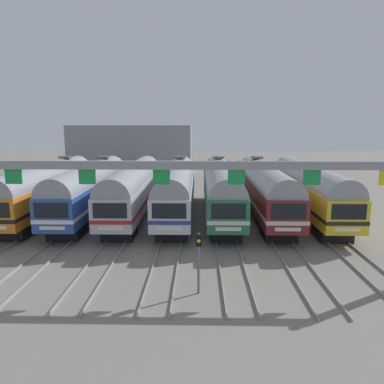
% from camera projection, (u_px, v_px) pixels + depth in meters
% --- Properties ---
extents(ground_plane, '(160.00, 160.00, 0.00)m').
position_uv_depth(ground_plane, '(177.00, 216.00, 33.69)').
color(ground_plane, gray).
extents(track_bed, '(25.15, 70.00, 0.15)m').
position_uv_depth(track_bed, '(185.00, 185.00, 50.38)').
color(track_bed, gray).
rests_on(track_bed, ground).
extents(commuter_train_orange, '(2.88, 18.06, 5.05)m').
position_uv_depth(commuter_train_orange, '(47.00, 187.00, 33.42)').
color(commuter_train_orange, orange).
rests_on(commuter_train_orange, ground).
extents(commuter_train_blue, '(2.88, 18.06, 5.05)m').
position_uv_depth(commuter_train_blue, '(90.00, 187.00, 33.34)').
color(commuter_train_blue, '#284C9E').
rests_on(commuter_train_blue, ground).
extents(commuter_train_stainless, '(2.88, 18.06, 4.77)m').
position_uv_depth(commuter_train_stainless, '(134.00, 187.00, 33.26)').
color(commuter_train_stainless, '#B2B5BA').
rests_on(commuter_train_stainless, ground).
extents(commuter_train_silver, '(2.88, 18.06, 5.05)m').
position_uv_depth(commuter_train_silver, '(177.00, 187.00, 33.19)').
color(commuter_train_silver, silver).
rests_on(commuter_train_silver, ground).
extents(commuter_train_green, '(2.88, 18.06, 5.05)m').
position_uv_depth(commuter_train_green, '(221.00, 188.00, 33.11)').
color(commuter_train_green, '#236B42').
rests_on(commuter_train_green, ground).
extents(commuter_train_maroon, '(2.88, 18.06, 5.05)m').
position_uv_depth(commuter_train_maroon, '(265.00, 188.00, 33.04)').
color(commuter_train_maroon, maroon).
rests_on(commuter_train_maroon, ground).
extents(commuter_train_yellow, '(2.88, 18.06, 4.77)m').
position_uv_depth(commuter_train_yellow, '(309.00, 188.00, 32.96)').
color(commuter_train_yellow, gold).
rests_on(commuter_train_yellow, ground).
extents(catenary_gantry, '(28.88, 0.44, 6.97)m').
position_uv_depth(catenary_gantry, '(162.00, 181.00, 19.42)').
color(catenary_gantry, gray).
rests_on(catenary_gantry, ground).
extents(yard_signal_mast, '(0.28, 0.35, 3.14)m').
position_uv_depth(yard_signal_mast, '(199.00, 252.00, 18.10)').
color(yard_signal_mast, '#59595E').
rests_on(yard_signal_mast, ground).
extents(maintenance_building, '(21.16, 10.00, 8.02)m').
position_uv_depth(maintenance_building, '(133.00, 148.00, 66.64)').
color(maintenance_building, gray).
rests_on(maintenance_building, ground).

